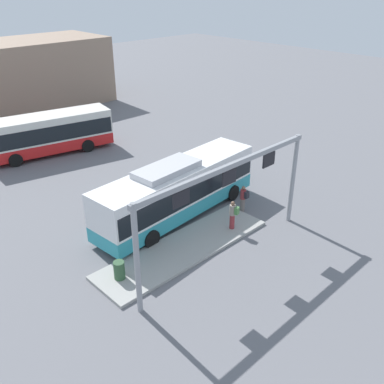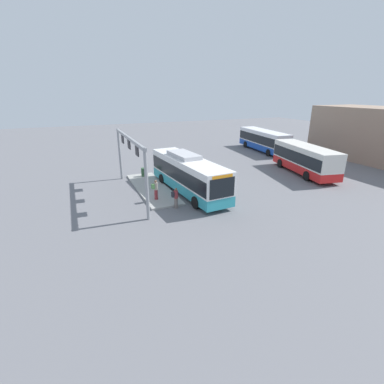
# 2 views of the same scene
# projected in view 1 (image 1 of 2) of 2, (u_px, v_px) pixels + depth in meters

# --- Properties ---
(ground_plane) EXTENTS (120.00, 120.00, 0.00)m
(ground_plane) POSITION_uv_depth(u_px,v_px,m) (178.00, 215.00, 25.46)
(ground_plane) COLOR slate
(platform_curb) EXTENTS (10.00, 2.80, 0.16)m
(platform_curb) POSITION_uv_depth(u_px,v_px,m) (184.00, 248.00, 22.30)
(platform_curb) COLOR #9E9E99
(platform_curb) RESTS_ON ground
(bus_main) EXTENTS (11.20, 3.35, 3.46)m
(bus_main) POSITION_uv_depth(u_px,v_px,m) (178.00, 188.00, 24.63)
(bus_main) COLOR teal
(bus_main) RESTS_ON ground
(bus_background_left) EXTENTS (9.84, 4.37, 3.10)m
(bus_background_left) POSITION_uv_depth(u_px,v_px,m) (49.00, 132.00, 33.37)
(bus_background_left) COLOR red
(bus_background_left) RESTS_ON ground
(person_boarding) EXTENTS (0.36, 0.54, 1.67)m
(person_boarding) POSITION_uv_depth(u_px,v_px,m) (243.00, 198.00, 25.48)
(person_boarding) COLOR slate
(person_boarding) RESTS_ON ground
(person_waiting_near) EXTENTS (0.42, 0.58, 1.67)m
(person_waiting_near) POSITION_uv_depth(u_px,v_px,m) (233.00, 214.00, 23.47)
(person_waiting_near) COLOR maroon
(person_waiting_near) RESTS_ON platform_curb
(platform_sign_gantry) EXTENTS (11.20, 0.24, 5.20)m
(platform_sign_gantry) POSITION_uv_depth(u_px,v_px,m) (229.00, 190.00, 19.89)
(platform_sign_gantry) COLOR gray
(platform_sign_gantry) RESTS_ON ground
(trash_bin) EXTENTS (0.52, 0.52, 0.90)m
(trash_bin) POSITION_uv_depth(u_px,v_px,m) (119.00, 270.00, 19.79)
(trash_bin) COLOR #2D5133
(trash_bin) RESTS_ON platform_curb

